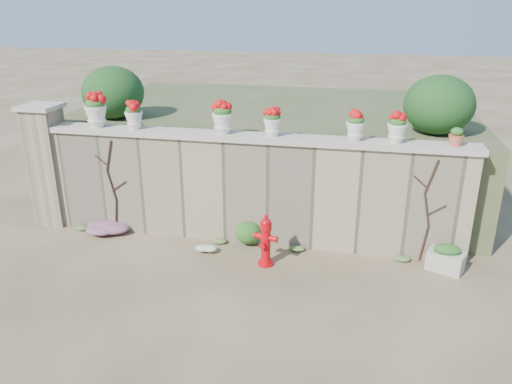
% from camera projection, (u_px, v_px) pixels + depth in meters
% --- Properties ---
extents(ground, '(80.00, 80.00, 0.00)m').
position_uv_depth(ground, '(224.00, 287.00, 8.13)').
color(ground, brown).
rests_on(ground, ground).
extents(stone_wall, '(8.00, 0.40, 2.00)m').
position_uv_depth(stone_wall, '(248.00, 191.00, 9.42)').
color(stone_wall, gray).
rests_on(stone_wall, ground).
extents(wall_cap, '(8.10, 0.52, 0.10)m').
position_uv_depth(wall_cap, '(248.00, 137.00, 9.04)').
color(wall_cap, '#B7AC9B').
rests_on(wall_cap, stone_wall).
extents(gate_pillar, '(0.72, 0.72, 2.48)m').
position_uv_depth(gate_pillar, '(49.00, 165.00, 10.12)').
color(gate_pillar, gray).
rests_on(gate_pillar, ground).
extents(raised_fill, '(9.00, 6.00, 2.00)m').
position_uv_depth(raised_fill, '(276.00, 146.00, 12.34)').
color(raised_fill, '#384C23').
rests_on(raised_fill, ground).
extents(back_shrub_left, '(1.30, 1.30, 1.10)m').
position_uv_depth(back_shrub_left, '(113.00, 92.00, 10.58)').
color(back_shrub_left, '#143814').
rests_on(back_shrub_left, raised_fill).
extents(back_shrub_right, '(1.30, 1.30, 1.10)m').
position_uv_depth(back_shrub_right, '(439.00, 105.00, 9.31)').
color(back_shrub_right, '#143814').
rests_on(back_shrub_right, raised_fill).
extents(vine_left, '(0.60, 0.04, 1.91)m').
position_uv_depth(vine_left, '(112.00, 186.00, 9.73)').
color(vine_left, black).
rests_on(vine_left, ground).
extents(vine_right, '(0.60, 0.04, 1.91)m').
position_uv_depth(vine_right, '(427.00, 210.00, 8.60)').
color(vine_right, black).
rests_on(vine_right, ground).
extents(fire_hydrant, '(0.42, 0.30, 0.96)m').
position_uv_depth(fire_hydrant, '(266.00, 240.00, 8.65)').
color(fire_hydrant, red).
rests_on(fire_hydrant, ground).
extents(planter_box, '(0.68, 0.55, 0.49)m').
position_uv_depth(planter_box, '(446.00, 259.00, 8.56)').
color(planter_box, '#B7AC9B').
rests_on(planter_box, ground).
extents(green_shrub, '(0.61, 0.55, 0.58)m').
position_uv_depth(green_shrub, '(247.00, 232.00, 9.40)').
color(green_shrub, '#1E5119').
rests_on(green_shrub, ground).
extents(magenta_clump, '(1.03, 0.69, 0.28)m').
position_uv_depth(magenta_clump, '(101.00, 227.00, 9.95)').
color(magenta_clump, '#B8249C').
rests_on(magenta_clump, ground).
extents(white_flowers, '(0.54, 0.43, 0.19)m').
position_uv_depth(white_flowers, '(208.00, 248.00, 9.21)').
color(white_flowers, white).
rests_on(white_flowers, ground).
extents(urn_pot_0, '(0.41, 0.41, 0.65)m').
position_uv_depth(urn_pot_0, '(96.00, 110.00, 9.48)').
color(urn_pot_0, silver).
rests_on(urn_pot_0, wall_cap).
extents(urn_pot_1, '(0.33, 0.33, 0.52)m').
position_uv_depth(urn_pot_1, '(134.00, 115.00, 9.35)').
color(urn_pot_1, silver).
rests_on(urn_pot_1, wall_cap).
extents(urn_pot_2, '(0.38, 0.38, 0.60)m').
position_uv_depth(urn_pot_2, '(223.00, 117.00, 9.01)').
color(urn_pot_2, silver).
rests_on(urn_pot_2, wall_cap).
extents(urn_pot_3, '(0.33, 0.33, 0.51)m').
position_uv_depth(urn_pot_3, '(273.00, 122.00, 8.85)').
color(urn_pot_3, silver).
rests_on(urn_pot_3, wall_cap).
extents(urn_pot_4, '(0.33, 0.33, 0.51)m').
position_uv_depth(urn_pot_4, '(356.00, 126.00, 8.57)').
color(urn_pot_4, silver).
rests_on(urn_pot_4, wall_cap).
extents(urn_pot_5, '(0.33, 0.33, 0.52)m').
position_uv_depth(urn_pot_5, '(397.00, 128.00, 8.44)').
color(urn_pot_5, silver).
rests_on(urn_pot_5, wall_cap).
extents(terracotta_pot, '(0.25, 0.25, 0.30)m').
position_uv_depth(terracotta_pot, '(456.00, 138.00, 8.29)').
color(terracotta_pot, '#B85938').
rests_on(terracotta_pot, wall_cap).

